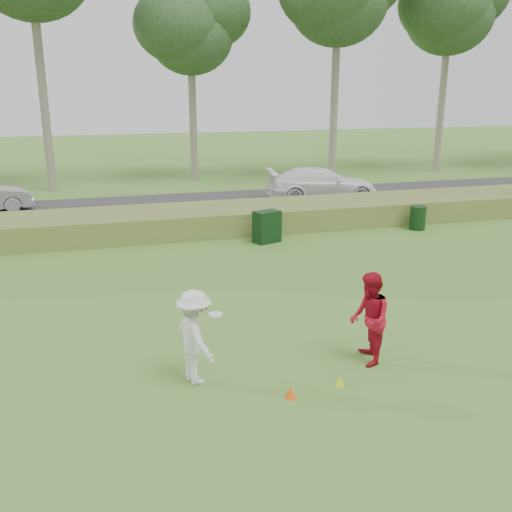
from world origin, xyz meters
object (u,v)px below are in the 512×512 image
object	(u,v)px
cone_orange	(291,392)
cone_yellow	(340,381)
utility_cabinet	(267,227)
trash_bin	(418,218)
player_red	(369,319)
player_white	(195,337)
car_right	(322,184)

from	to	relation	value
cone_orange	cone_yellow	world-z (taller)	cone_orange
cone_orange	utility_cabinet	size ratio (longest dim) A/B	0.20
cone_yellow	utility_cabinet	xyz separation A→B (m)	(1.67, 10.23, 0.48)
cone_yellow	trash_bin	distance (m)	13.11
player_red	cone_orange	size ratio (longest dim) A/B	8.35
player_white	car_right	bearing A→B (deg)	-47.46
player_white	utility_cabinet	xyz separation A→B (m)	(4.25, 9.32, -0.35)
cone_yellow	car_right	size ratio (longest dim) A/B	0.04
cone_yellow	car_right	bearing A→B (deg)	68.93
trash_bin	utility_cabinet	bearing A→B (deg)	-178.09
car_right	utility_cabinet	bearing A→B (deg)	152.76
cone_yellow	player_red	bearing A→B (deg)	37.98
utility_cabinet	trash_bin	distance (m)	6.26
player_red	car_right	xyz separation A→B (m)	(5.57, 16.15, -0.12)
player_white	player_red	distance (m)	3.51
trash_bin	cone_orange	bearing A→B (deg)	-130.16
player_red	trash_bin	world-z (taller)	player_red
car_right	player_red	bearing A→B (deg)	169.75
player_red	car_right	size ratio (longest dim) A/B	0.36
cone_yellow	player_white	bearing A→B (deg)	160.58
player_white	cone_orange	world-z (taller)	player_white
utility_cabinet	player_white	bearing A→B (deg)	-134.36
player_red	player_white	bearing A→B (deg)	-77.94
cone_orange	car_right	size ratio (longest dim) A/B	0.04
cone_yellow	trash_bin	size ratio (longest dim) A/B	0.20
player_white	trash_bin	distance (m)	14.19
utility_cabinet	car_right	distance (m)	8.22
cone_yellow	car_right	distance (m)	18.10
cone_yellow	utility_cabinet	size ratio (longest dim) A/B	0.17
utility_cabinet	car_right	size ratio (longest dim) A/B	0.21
player_white	player_red	world-z (taller)	player_red
player_white	player_red	xyz separation A→B (m)	(3.51, -0.18, 0.04)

